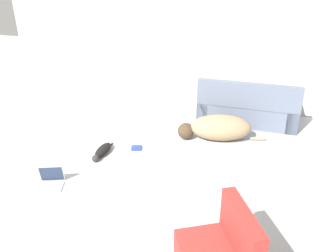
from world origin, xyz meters
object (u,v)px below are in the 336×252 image
couch (247,108)px  cat (102,151)px  book_cream (195,208)px  laptop_open (51,179)px  dog (218,128)px  book_blue (136,148)px

couch → cat: 2.80m
book_cream → cat: bearing=154.1°
cat → laptop_open: size_ratio=1.56×
couch → cat: size_ratio=2.84×
laptop_open → couch: bearing=30.2°
couch → cat: (-1.99, -1.96, -0.20)m
dog → laptop_open: dog is taller
laptop_open → book_blue: bearing=38.9°
laptop_open → book_blue: (0.70, 1.24, -0.07)m
couch → laptop_open: size_ratio=4.42×
couch → laptop_open: 3.66m
couch → laptop_open: bearing=50.8°
book_cream → book_blue: bearing=137.4°
couch → book_cream: size_ratio=8.62×
dog → book_blue: size_ratio=7.20×
dog → cat: dog is taller
dog → book_cream: 1.86m
dog → cat: size_ratio=2.32×
laptop_open → book_cream: 1.93m
laptop_open → book_cream: bearing=-18.5°
dog → laptop_open: (-1.87, -1.96, -0.13)m
couch → book_blue: size_ratio=8.82×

